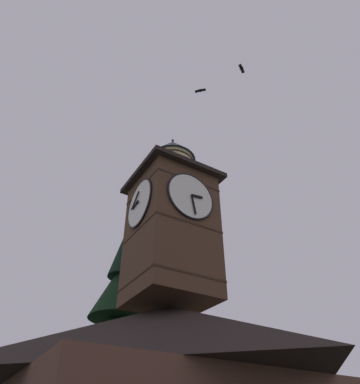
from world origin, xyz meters
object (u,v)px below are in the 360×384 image
pine_tree_behind (118,346)px  flying_bird_high (242,69)px  moon (165,362)px  clock_tower (171,220)px  flying_bird_low (200,91)px

pine_tree_behind → flying_bird_high: size_ratio=21.41×
flying_bird_high → moon: bearing=-111.7°
pine_tree_behind → moon: (-14.56, -20.69, 3.67)m
clock_tower → flying_bird_low: (-1.47, 1.06, 10.04)m
flying_bird_high → flying_bird_low: flying_bird_low is taller
moon → flying_bird_high: size_ratio=2.15×
moon → flying_bird_low: size_ratio=2.18×
flying_bird_high → clock_tower: bearing=-58.5°
clock_tower → pine_tree_behind: (-0.45, -6.69, -4.73)m
moon → flying_bird_high: flying_bird_high is taller
pine_tree_behind → flying_bird_low: size_ratio=21.68×
moon → flying_bird_low: bearing=64.6°
moon → clock_tower: bearing=61.3°
clock_tower → moon: 31.24m
pine_tree_behind → flying_bird_low: (-1.03, 7.74, 14.76)m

